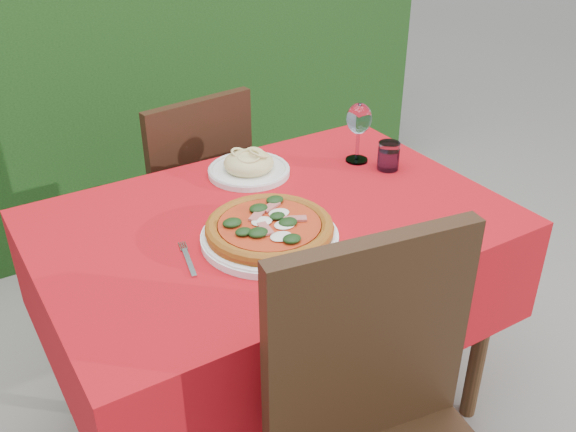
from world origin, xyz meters
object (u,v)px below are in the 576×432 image
chair_far (190,192)px  wine_glass (359,121)px  pasta_plate (249,166)px  fork (189,262)px  water_glass (388,157)px  pizza_plate (270,231)px

chair_far → wine_glass: 0.73m
pasta_plate → fork: 0.51m
chair_far → water_glass: 0.78m
pasta_plate → wine_glass: (0.34, -0.10, 0.11)m
pizza_plate → fork: (-0.22, 0.01, -0.03)m
water_glass → fork: water_glass is taller
pizza_plate → wine_glass: 0.56m
pizza_plate → pasta_plate: (0.14, 0.37, -0.00)m
pasta_plate → water_glass: water_glass is taller
pasta_plate → water_glass: size_ratio=2.84×
pizza_plate → pasta_plate: size_ratio=1.52×
pizza_plate → fork: bearing=176.2°
wine_glass → water_glass: bearing=-64.8°
pasta_plate → water_glass: bearing=-27.1°
pizza_plate → pasta_plate: 0.40m
pasta_plate → wine_glass: size_ratio=1.29×
pizza_plate → pasta_plate: pasta_plate is taller
water_glass → wine_glass: (-0.05, 0.10, 0.10)m
pizza_plate → water_glass: 0.56m
pizza_plate → wine_glass: wine_glass is taller
pizza_plate → chair_far: bearing=82.4°
chair_far → pizza_plate: 0.82m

